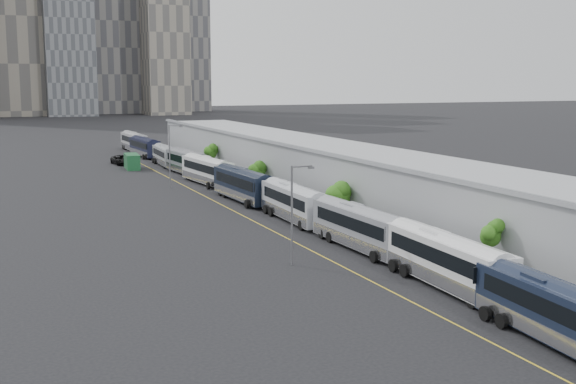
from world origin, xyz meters
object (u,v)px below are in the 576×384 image
street_lamp_far (171,152)px  bus_1 (556,317)px  bus_3 (360,231)px  bus_7 (187,164)px  bus_5 (244,188)px  suv (122,160)px  bus_4 (294,206)px  bus_2 (446,265)px  bus_10 (134,143)px  shipping_container (132,162)px  bus_8 (165,157)px  bus_9 (145,149)px  bus_6 (207,173)px  street_lamp_near (294,207)px

street_lamp_far → bus_1: bearing=-85.3°
bus_3 → bus_7: bearing=89.0°
bus_5 → suv: bus_5 is taller
bus_1 → bus_4: bus_4 is taller
bus_2 → bus_10: size_ratio=1.00×
bus_1 → bus_7: 81.71m
bus_2 → bus_10: (-0.75, 111.80, 0.01)m
bus_3 → bus_4: size_ratio=1.00×
street_lamp_far → shipping_container: bearing=91.8°
bus_1 → street_lamp_far: 68.26m
bus_8 → bus_9: size_ratio=0.92×
bus_7 → shipping_container: 12.64m
bus_4 → bus_2: bearing=-88.2°
bus_1 → bus_8: bearing=93.9°
bus_6 → street_lamp_near: (-6.93, -47.52, 3.11)m
street_lamp_near → shipping_container: bearing=89.7°
bus_2 → bus_10: bearing=92.6°
bus_3 → bus_9: bus_3 is taller
bus_1 → bus_3: 25.11m
bus_1 → bus_7: bearing=93.7°
bus_2 → bus_3: (0.03, 13.09, -0.02)m
bus_1 → bus_8: (0.11, 95.21, -0.07)m
street_lamp_near → street_lamp_far: 45.66m
street_lamp_far → bus_6: bearing=18.1°
shipping_container → bus_2: bearing=-80.0°
bus_5 → bus_9: bearing=87.6°
suv → bus_3: bearing=-90.5°
bus_7 → bus_9: bus_7 is taller
bus_1 → bus_10: bus_10 is taller
bus_9 → bus_8: bearing=-92.7°
street_lamp_far → suv: 32.06m
bus_5 → bus_7: size_ratio=1.04×
bus_5 → bus_3: bearing=-90.7°
bus_6 → street_lamp_near: 48.13m
bus_1 → bus_9: size_ratio=0.96×
bus_2 → bus_5: size_ratio=0.97×
street_lamp_near → bus_1: bearing=-73.2°
bus_1 → bus_6: size_ratio=0.92×
bus_10 → suv: bus_10 is taller
bus_6 → bus_5: bearing=-95.8°
bus_5 → bus_6: (0.16, 16.21, -0.04)m
bus_1 → bus_10: bearing=93.9°
bus_2 → bus_4: bus_2 is taller
bus_4 → bus_5: (-0.73, 14.18, 0.06)m
bus_4 → shipping_container: 53.43m
bus_7 → bus_10: 42.10m
bus_3 → bus_7: size_ratio=1.00×
bus_10 → suv: (-6.91, -24.13, -0.84)m
bus_10 → bus_9: bearing=-92.9°
bus_8 → street_lamp_near: size_ratio=1.47×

